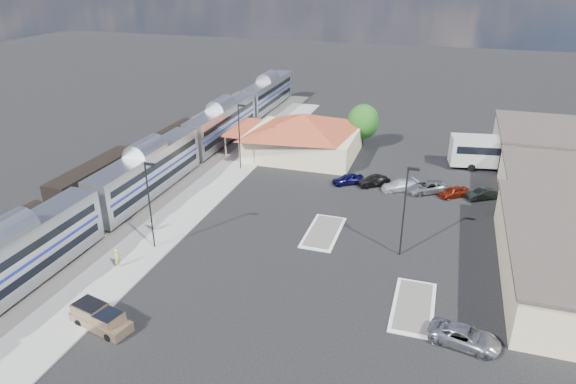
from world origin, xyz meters
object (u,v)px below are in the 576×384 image
(station_depot, at_px, (303,134))
(coach_bus, at_px, (504,151))
(pickup_truck, at_px, (101,319))
(suv, at_px, (464,337))

(station_depot, height_order, coach_bus, station_depot)
(station_depot, distance_m, pickup_truck, 42.02)
(pickup_truck, height_order, suv, pickup_truck)
(coach_bus, bearing_deg, suv, 163.91)
(pickup_truck, bearing_deg, suv, -63.36)
(station_depot, xyz_separation_m, suv, (22.43, -35.43, -2.42))
(suv, distance_m, coach_bus, 38.51)
(station_depot, distance_m, coach_bus, 27.26)
(station_depot, bearing_deg, pickup_truck, -95.39)
(station_depot, relative_size, suv, 3.59)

